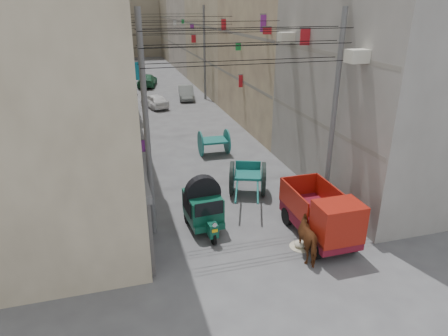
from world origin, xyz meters
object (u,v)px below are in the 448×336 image
object	(u,v)px
mini_truck	(325,220)
distant_car_white	(155,101)
auto_rickshaw	(203,205)
distant_car_grey	(186,93)
feed_sack	(301,244)
second_cart	(214,142)
horse	(311,237)
tonga_cart	(248,178)
distant_car_green	(147,80)

from	to	relation	value
mini_truck	distant_car_white	distance (m)	22.60
auto_rickshaw	distant_car_grey	world-z (taller)	auto_rickshaw
feed_sack	mini_truck	bearing A→B (deg)	1.80
distant_car_white	feed_sack	bearing A→B (deg)	78.92
second_cart	feed_sack	distance (m)	10.09
horse	distant_car_white	bearing A→B (deg)	-76.21
second_cart	distant_car_grey	xyz separation A→B (m)	(1.19, 14.76, -0.17)
tonga_cart	feed_sack	size ratio (longest dim) A/B	7.25
auto_rickshaw	second_cart	world-z (taller)	auto_rickshaw
feed_sack	distant_car_white	world-z (taller)	distant_car_white
feed_sack	horse	world-z (taller)	horse
horse	distant_car_grey	xyz separation A→B (m)	(0.50, 25.37, -0.14)
auto_rickshaw	feed_sack	world-z (taller)	auto_rickshaw
tonga_cart	horse	world-z (taller)	tonga_cart
horse	auto_rickshaw	bearing A→B (deg)	-34.65
horse	feed_sack	bearing A→B (deg)	-76.47
tonga_cart	distant_car_white	xyz separation A→B (m)	(-2.13, 17.77, -0.22)
distant_car_white	horse	bearing A→B (deg)	78.91
auto_rickshaw	mini_truck	bearing A→B (deg)	-33.23
tonga_cart	distant_car_white	size ratio (longest dim) A/B	1.07
tonga_cart	distant_car_green	world-z (taller)	tonga_cart
auto_rickshaw	tonga_cart	bearing A→B (deg)	38.36
mini_truck	distant_car_grey	xyz separation A→B (m)	(-0.30, 24.79, -0.35)
tonga_cart	auto_rickshaw	bearing A→B (deg)	-117.83
auto_rickshaw	mini_truck	world-z (taller)	mini_truck
distant_car_green	auto_rickshaw	bearing A→B (deg)	100.79
horse	second_cart	bearing A→B (deg)	-79.11
distant_car_white	distant_car_green	size ratio (longest dim) A/B	0.79
auto_rickshaw	tonga_cart	xyz separation A→B (m)	(2.60, 2.37, -0.18)
second_cart	feed_sack	size ratio (longest dim) A/B	3.28
feed_sack	distant_car_white	xyz separation A→B (m)	(-2.59, 22.36, 0.46)
tonga_cart	mini_truck	world-z (taller)	mini_truck
feed_sack	auto_rickshaw	bearing A→B (deg)	143.86
second_cart	feed_sack	bearing A→B (deg)	-85.95
tonga_cart	distant_car_green	distance (m)	27.48
horse	distant_car_white	size ratio (longest dim) A/B	0.52
auto_rickshaw	horse	world-z (taller)	auto_rickshaw
tonga_cart	distant_car_grey	world-z (taller)	tonga_cart
auto_rickshaw	distant_car_green	world-z (taller)	auto_rickshaw
tonga_cart	mini_truck	distance (m)	4.76
tonga_cart	second_cart	bearing A→B (deg)	111.71
second_cart	distant_car_green	distance (m)	22.03
auto_rickshaw	distant_car_green	xyz separation A→B (m)	(0.81, 29.79, -0.35)
horse	distant_car_green	size ratio (longest dim) A/B	0.41
auto_rickshaw	distant_car_green	size ratio (longest dim) A/B	0.55
horse	distant_car_green	world-z (taller)	horse
auto_rickshaw	tonga_cart	world-z (taller)	auto_rickshaw
second_cart	mini_truck	bearing A→B (deg)	-81.03
feed_sack	distant_car_white	bearing A→B (deg)	96.60
second_cart	distant_car_green	xyz separation A→B (m)	(-1.62, 21.97, -0.14)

